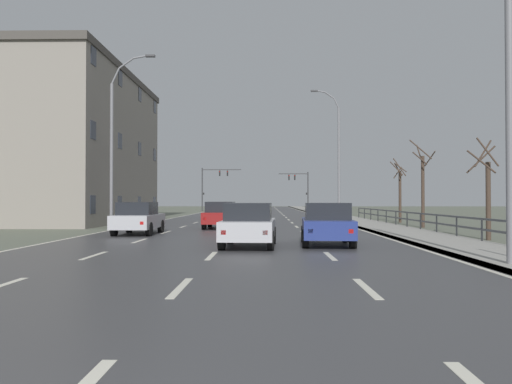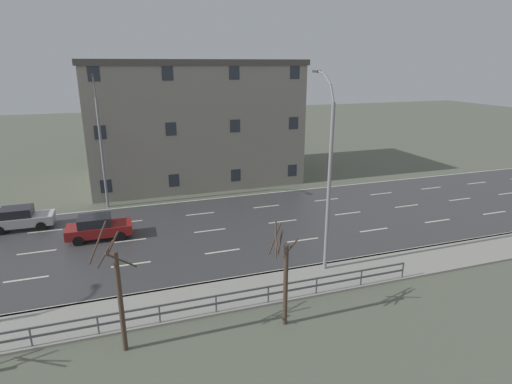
# 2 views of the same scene
# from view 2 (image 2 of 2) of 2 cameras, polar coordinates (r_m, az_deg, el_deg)

# --- Properties ---
(ground_plane) EXTENTS (160.00, 160.00, 0.12)m
(ground_plane) POSITION_cam_2_polar(r_m,az_deg,el_deg) (34.17, 16.56, -2.45)
(ground_plane) COLOR #5B6051
(road_asphalt_strip) EXTENTS (14.00, 120.00, 0.03)m
(road_asphalt_strip) POSITION_cam_2_polar(r_m,az_deg,el_deg) (42.02, 30.15, -0.36)
(road_asphalt_strip) COLOR #3D3D3F
(road_asphalt_strip) RESTS_ON ground
(guardrail) EXTENTS (0.07, 35.65, 1.00)m
(guardrail) POSITION_cam_2_polar(r_m,az_deg,el_deg) (19.72, -28.66, -16.75)
(guardrail) COLOR #515459
(guardrail) RESTS_ON ground
(street_lamp_midground) EXTENTS (2.39, 0.24, 10.75)m
(street_lamp_midground) POSITION_cam_2_polar(r_m,az_deg,el_deg) (22.07, 9.89, 1.84)
(street_lamp_midground) COLOR slate
(street_lamp_midground) RESTS_ON ground
(street_lamp_left_bank) EXTENTS (2.68, 0.24, 10.38)m
(street_lamp_left_bank) POSITION_cam_2_polar(r_m,az_deg,el_deg) (34.10, -20.54, 6.06)
(street_lamp_left_bank) COLOR slate
(street_lamp_left_bank) RESTS_ON ground
(car_far_left) EXTENTS (1.90, 4.13, 1.57)m
(car_far_left) POSITION_cam_2_polar(r_m,az_deg,el_deg) (29.07, -20.88, -4.56)
(car_far_left) COLOR maroon
(car_far_left) RESTS_ON ground
(car_mid_centre) EXTENTS (1.85, 4.11, 1.57)m
(car_mid_centre) POSITION_cam_2_polar(r_m,az_deg,el_deg) (33.07, -29.65, -3.13)
(car_mid_centre) COLOR #B7B7BC
(car_mid_centre) RESTS_ON ground
(brick_building) EXTENTS (11.91, 19.38, 11.38)m
(brick_building) POSITION_cam_2_polar(r_m,az_deg,el_deg) (41.62, -8.84, 9.69)
(brick_building) COLOR gray
(brick_building) RESTS_ON ground
(bare_tree_mid) EXTENTS (1.57, 1.68, 5.31)m
(bare_tree_mid) POSITION_cam_2_polar(r_m,az_deg,el_deg) (17.33, -18.32, -13.42)
(bare_tree_mid) COLOR #423328
(bare_tree_mid) RESTS_ON ground
(bare_tree_far) EXTENTS (1.13, 1.25, 4.75)m
(bare_tree_far) POSITION_cam_2_polar(r_m,az_deg,el_deg) (18.17, 3.95, -11.74)
(bare_tree_far) COLOR #423328
(bare_tree_far) RESTS_ON ground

